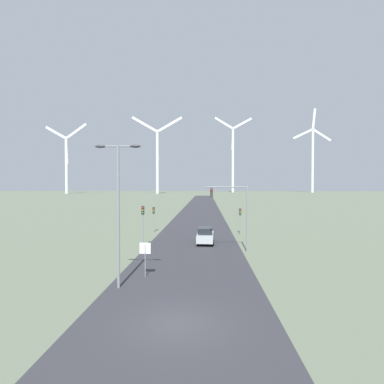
% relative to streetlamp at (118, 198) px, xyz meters
% --- Properties ---
extents(ground_plane, '(600.00, 600.00, 0.00)m').
position_rel_streetlamp_xyz_m(ground_plane, '(4.25, -4.75, -5.81)').
color(ground_plane, '#5B6651').
extents(road_surface, '(10.00, 240.00, 0.01)m').
position_rel_streetlamp_xyz_m(road_surface, '(4.25, 43.25, -5.81)').
color(road_surface, '#2D2D33').
rests_on(road_surface, ground).
extents(streetlamp, '(2.95, 0.32, 9.20)m').
position_rel_streetlamp_xyz_m(streetlamp, '(0.00, 0.00, 0.00)').
color(streetlamp, gray).
rests_on(streetlamp, ground).
extents(stop_sign_near, '(0.81, 0.07, 2.49)m').
position_rel_streetlamp_xyz_m(stop_sign_near, '(1.26, 2.31, -4.08)').
color(stop_sign_near, gray).
rests_on(stop_sign_near, ground).
extents(traffic_light_post_near_left, '(0.28, 0.34, 4.43)m').
position_rel_streetlamp_xyz_m(traffic_light_post_near_left, '(-0.98, 12.07, -2.58)').
color(traffic_light_post_near_left, gray).
rests_on(traffic_light_post_near_left, ground).
extents(traffic_light_post_near_right, '(0.28, 0.34, 3.48)m').
position_rel_streetlamp_xyz_m(traffic_light_post_near_right, '(10.22, 21.24, -3.25)').
color(traffic_light_post_near_right, gray).
rests_on(traffic_light_post_near_right, ground).
extents(traffic_light_post_mid_left, '(0.28, 0.34, 3.53)m').
position_rel_streetlamp_xyz_m(traffic_light_post_mid_left, '(-1.65, 22.29, -3.22)').
color(traffic_light_post_mid_left, gray).
rests_on(traffic_light_post_mid_left, ground).
extents(traffic_light_mast_overhead, '(4.20, 0.34, 6.65)m').
position_rel_streetlamp_xyz_m(traffic_light_mast_overhead, '(8.33, 10.65, -1.14)').
color(traffic_light_mast_overhead, gray).
rests_on(traffic_light_mast_overhead, ground).
extents(car_approaching, '(1.97, 4.17, 1.83)m').
position_rel_streetlamp_xyz_m(car_approaching, '(5.56, 14.75, -4.90)').
color(car_approaching, '#B7BCC1').
rests_on(car_approaching, ground).
extents(wind_turbine_far_left, '(33.48, 5.55, 51.52)m').
position_rel_streetlamp_xyz_m(wind_turbine_far_left, '(-97.45, 198.11, 19.75)').
color(wind_turbine_far_left, silver).
rests_on(wind_turbine_far_left, ground).
extents(wind_turbine_left, '(37.26, 5.00, 57.62)m').
position_rel_streetlamp_xyz_m(wind_turbine_left, '(-30.45, 202.63, 22.89)').
color(wind_turbine_left, silver).
rests_on(wind_turbine_left, ground).
extents(wind_turbine_center, '(32.07, 2.60, 64.87)m').
position_rel_streetlamp_xyz_m(wind_turbine_center, '(28.77, 239.76, 26.90)').
color(wind_turbine_center, silver).
rests_on(wind_turbine_center, ground).
extents(wind_turbine_right, '(30.66, 5.04, 71.20)m').
position_rel_streetlamp_xyz_m(wind_turbine_right, '(96.32, 240.41, 26.30)').
color(wind_turbine_right, silver).
rests_on(wind_turbine_right, ground).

